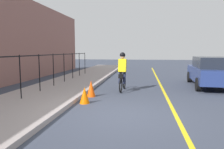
% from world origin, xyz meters
% --- Properties ---
extents(ground_plane, '(80.00, 80.00, 0.00)m').
position_xyz_m(ground_plane, '(0.00, 0.00, 0.00)').
color(ground_plane, '#373E4C').
extents(lane_line_centre, '(36.00, 0.12, 0.01)m').
position_xyz_m(lane_line_centre, '(0.00, -1.60, 0.00)').
color(lane_line_centre, yellow).
rests_on(lane_line_centre, ground).
extents(sidewalk, '(40.00, 3.20, 0.15)m').
position_xyz_m(sidewalk, '(0.00, 3.40, 0.07)').
color(sidewalk, '#9D9390').
rests_on(sidewalk, ground).
extents(iron_fence, '(17.52, 0.04, 1.60)m').
position_xyz_m(iron_fence, '(1.00, 3.80, 1.29)').
color(iron_fence, black).
rests_on(iron_fence, sidewalk).
extents(cyclist_lead, '(1.71, 0.38, 1.83)m').
position_xyz_m(cyclist_lead, '(3.78, 0.33, 0.91)').
color(cyclist_lead, black).
rests_on(cyclist_lead, ground).
extents(patrol_sedan, '(4.52, 2.17, 1.58)m').
position_xyz_m(patrol_sedan, '(5.63, -4.16, 0.82)').
color(patrol_sedan, navy).
rests_on(patrol_sedan, ground).
extents(traffic_cone_near, '(0.36, 0.36, 0.67)m').
position_xyz_m(traffic_cone_near, '(2.36, 1.50, 0.34)').
color(traffic_cone_near, '#F24D09').
rests_on(traffic_cone_near, ground).
extents(traffic_cone_far, '(0.36, 0.36, 0.60)m').
position_xyz_m(traffic_cone_far, '(1.19, 1.45, 0.30)').
color(traffic_cone_far, '#E56002').
rests_on(traffic_cone_far, ground).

